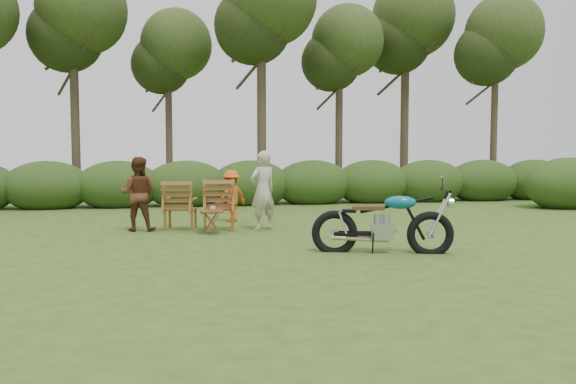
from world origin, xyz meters
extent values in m
plane|color=#2C4A18|center=(0.00, 0.00, 0.00)|extent=(80.00, 80.00, 0.00)
cylinder|color=#3D3021|center=(-5.50, 11.10, 3.60)|extent=(0.28, 0.28, 7.20)
sphere|color=#293D17|center=(-5.50, 11.10, 5.84)|extent=(2.88, 2.88, 2.88)
cylinder|color=#3D3021|center=(-2.50, 12.20, 3.15)|extent=(0.24, 0.24, 6.30)
sphere|color=#293D17|center=(-2.50, 12.20, 5.11)|extent=(2.52, 2.52, 2.52)
cylinder|color=#3D3021|center=(0.50, 10.00, 3.83)|extent=(0.30, 0.30, 7.65)
sphere|color=#293D17|center=(0.50, 10.00, 6.21)|extent=(3.06, 3.06, 3.06)
cylinder|color=#3D3021|center=(3.50, 11.10, 3.24)|extent=(0.26, 0.26, 6.48)
sphere|color=#293D17|center=(3.50, 11.10, 5.26)|extent=(2.59, 2.59, 2.59)
cylinder|color=#3D3021|center=(6.50, 12.20, 3.96)|extent=(0.32, 0.32, 7.92)
sphere|color=#293D17|center=(6.50, 12.20, 6.42)|extent=(3.17, 3.17, 3.17)
cylinder|color=#3D3021|center=(9.00, 10.00, 3.42)|extent=(0.24, 0.24, 6.84)
sphere|color=#293D17|center=(9.00, 10.00, 5.55)|extent=(2.74, 2.74, 2.74)
ellipsoid|color=#223C16|center=(-6.00, 9.00, 0.63)|extent=(2.52, 1.68, 1.51)
ellipsoid|color=#223C16|center=(-4.00, 9.00, 0.63)|extent=(2.52, 1.68, 1.51)
ellipsoid|color=#223C16|center=(-2.00, 9.00, 0.63)|extent=(2.52, 1.68, 1.51)
ellipsoid|color=#223C16|center=(0.00, 9.00, 0.63)|extent=(2.52, 1.68, 1.51)
ellipsoid|color=#223C16|center=(2.00, 9.00, 0.63)|extent=(2.52, 1.68, 1.51)
ellipsoid|color=#223C16|center=(4.00, 9.00, 0.63)|extent=(2.52, 1.68, 1.51)
ellipsoid|color=#223C16|center=(6.00, 9.00, 0.63)|extent=(2.52, 1.68, 1.51)
ellipsoid|color=#223C16|center=(8.00, 9.00, 0.63)|extent=(2.52, 1.68, 1.51)
ellipsoid|color=#223C16|center=(10.00, 9.00, 0.63)|extent=(2.52, 1.68, 1.51)
ellipsoid|color=#223C16|center=(9.00, 6.00, 0.68)|extent=(2.70, 1.80, 1.62)
imported|color=#C3B3A0|center=(-1.66, 2.80, 0.51)|extent=(0.12, 0.12, 0.09)
imported|color=#B8AC98|center=(-0.58, 3.17, 0.00)|extent=(0.72, 0.63, 1.66)
imported|color=#502816|center=(-3.14, 3.55, 0.00)|extent=(0.84, 0.71, 1.54)
imported|color=#C55712|center=(-1.08, 4.68, 0.00)|extent=(0.90, 0.78, 1.21)
camera|label=1|loc=(-2.48, -8.40, 1.62)|focal=35.00mm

